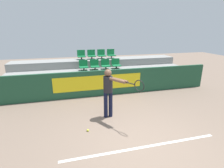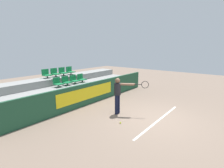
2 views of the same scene
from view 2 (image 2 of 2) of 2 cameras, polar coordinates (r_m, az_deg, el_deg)
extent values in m
plane|color=#7A6656|center=(7.68, 13.39, -10.93)|extent=(30.00, 30.00, 0.00)
cube|color=white|center=(7.59, 15.09, -11.26)|extent=(4.10, 0.08, 0.01)
cube|color=#1E4C33|center=(9.40, -6.35, -2.76)|extent=(9.65, 0.12, 1.14)
cube|color=yellow|center=(9.05, -7.92, -3.01)|extent=(3.79, 0.02, 0.62)
cube|color=gray|center=(9.92, -8.86, -4.27)|extent=(9.25, 1.07, 0.39)
cube|color=gray|center=(10.65, -12.85, -2.22)|extent=(9.25, 1.07, 0.78)
cube|color=gray|center=(11.44, -16.31, -0.43)|extent=(9.25, 1.07, 1.17)
cylinder|color=#333333|center=(9.34, -13.01, -3.77)|extent=(0.07, 0.07, 0.14)
cube|color=#197A42|center=(9.32, -13.04, -3.20)|extent=(0.44, 0.42, 0.05)
cube|color=#197A42|center=(9.42, -13.83, -1.91)|extent=(0.44, 0.04, 0.32)
cylinder|color=#333333|center=(9.70, -10.37, -3.07)|extent=(0.07, 0.07, 0.14)
cube|color=#197A42|center=(9.68, -10.39, -2.52)|extent=(0.44, 0.42, 0.05)
cube|color=#197A42|center=(9.78, -11.18, -1.29)|extent=(0.44, 0.04, 0.32)
cylinder|color=#333333|center=(10.08, -7.92, -2.41)|extent=(0.07, 0.07, 0.14)
cube|color=#197A42|center=(10.06, -7.94, -1.88)|extent=(0.44, 0.42, 0.05)
cube|color=#197A42|center=(10.15, -8.73, -0.70)|extent=(0.44, 0.04, 0.32)
cylinder|color=#333333|center=(10.48, -5.66, -1.80)|extent=(0.07, 0.07, 0.14)
cube|color=#197A42|center=(10.46, -5.67, -1.29)|extent=(0.44, 0.42, 0.05)
cube|color=#197A42|center=(10.55, -6.45, -0.16)|extent=(0.44, 0.04, 0.32)
cylinder|color=#333333|center=(10.08, -16.97, -0.55)|extent=(0.07, 0.07, 0.14)
cube|color=#197A42|center=(10.06, -17.00, -0.02)|extent=(0.44, 0.42, 0.05)
cube|color=#197A42|center=(10.18, -17.70, 1.14)|extent=(0.44, 0.04, 0.32)
cylinder|color=#333333|center=(10.42, -14.38, -0.01)|extent=(0.07, 0.07, 0.14)
cube|color=#197A42|center=(10.40, -14.41, 0.50)|extent=(0.44, 0.42, 0.05)
cube|color=#197A42|center=(10.51, -15.11, 1.62)|extent=(0.44, 0.04, 0.32)
cylinder|color=#333333|center=(10.77, -11.96, 0.49)|extent=(0.07, 0.07, 0.14)
cube|color=#197A42|center=(10.75, -11.98, 0.99)|extent=(0.44, 0.42, 0.05)
cube|color=#197A42|center=(10.87, -12.68, 2.07)|extent=(0.44, 0.04, 0.32)
cylinder|color=#333333|center=(11.15, -9.70, 0.97)|extent=(0.07, 0.07, 0.14)
cube|color=#197A42|center=(11.13, -9.71, 1.45)|extent=(0.44, 0.42, 0.05)
cube|color=#197A42|center=(11.24, -10.41, 2.49)|extent=(0.44, 0.04, 0.32)
cylinder|color=#333333|center=(10.89, -20.36, 2.21)|extent=(0.07, 0.07, 0.14)
cube|color=#197A42|center=(10.87, -20.40, 2.71)|extent=(0.44, 0.42, 0.05)
cube|color=#197A42|center=(11.01, -21.00, 3.75)|extent=(0.44, 0.04, 0.32)
cylinder|color=#333333|center=(11.20, -17.86, 2.63)|extent=(0.07, 0.07, 0.14)
cube|color=#197A42|center=(11.19, -17.89, 3.12)|extent=(0.44, 0.42, 0.05)
cube|color=#197A42|center=(11.32, -18.50, 4.13)|extent=(0.44, 0.04, 0.32)
cylinder|color=#333333|center=(11.53, -15.49, 3.03)|extent=(0.07, 0.07, 0.14)
cube|color=#197A42|center=(11.52, -15.52, 3.50)|extent=(0.44, 0.42, 0.05)
cube|color=#197A42|center=(11.65, -16.14, 4.48)|extent=(0.44, 0.04, 0.32)
cylinder|color=#333333|center=(11.88, -13.26, 3.40)|extent=(0.07, 0.07, 0.14)
cube|color=#197A42|center=(11.87, -13.28, 3.86)|extent=(0.44, 0.42, 0.05)
cube|color=#197A42|center=(11.99, -13.91, 4.80)|extent=(0.44, 0.04, 0.32)
cylinder|color=black|center=(7.79, 1.40, -6.77)|extent=(0.13, 0.13, 0.88)
cylinder|color=black|center=(7.92, 2.11, -6.47)|extent=(0.13, 0.13, 0.88)
cylinder|color=black|center=(7.66, 1.79, -1.64)|extent=(0.30, 0.30, 0.52)
sphere|color=brown|center=(7.58, 1.81, 1.11)|extent=(0.23, 0.23, 0.23)
cylinder|color=brown|center=(7.56, 4.97, -0.15)|extent=(0.39, 0.55, 0.09)
cylinder|color=brown|center=(7.63, 5.31, -0.05)|extent=(0.39, 0.55, 0.09)
cylinder|color=black|center=(7.60, 8.49, -0.17)|extent=(0.18, 0.27, 0.03)
torus|color=black|center=(7.62, 10.75, -0.22)|extent=(0.19, 0.29, 0.32)
sphere|color=#CCDB33|center=(7.03, 2.76, -12.52)|extent=(0.07, 0.07, 0.07)
camera|label=1|loc=(4.88, 47.30, 6.82)|focal=28.00mm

